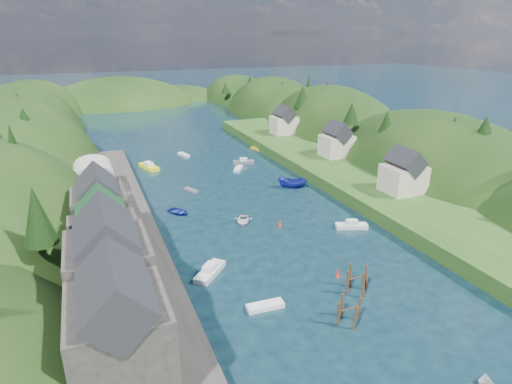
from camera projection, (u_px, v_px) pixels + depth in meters
name	position (u px, v px, depth m)	size (l,w,h in m)	color
ground	(219.00, 177.00, 95.55)	(600.00, 600.00, 0.00)	black
hillside_left	(13.00, 200.00, 104.15)	(44.00, 245.56, 52.00)	black
hillside_right	(331.00, 159.00, 135.74)	(36.00, 245.56, 48.00)	black
far_hills	(145.00, 123.00, 207.41)	(103.00, 68.00, 44.00)	black
hill_trees	(205.00, 117.00, 103.65)	(89.74, 152.41, 12.42)	black
quay_left	(121.00, 252.00, 60.67)	(12.00, 110.00, 2.00)	#2D2B28
terrace_left_grass	(67.00, 260.00, 58.11)	(12.00, 110.00, 2.50)	#234719
quayside_buildings	(108.00, 261.00, 46.03)	(8.00, 35.84, 12.90)	#2D2B28
boat_sheds	(95.00, 184.00, 74.97)	(7.00, 21.00, 7.50)	#2D2D30
terrace_right	(339.00, 172.00, 95.28)	(16.00, 120.00, 2.40)	#234719
right_bank_cottages	(332.00, 142.00, 101.96)	(9.00, 59.24, 8.41)	beige
piling_cluster_near	(348.00, 313.00, 47.10)	(3.07, 2.88, 3.53)	#382314
piling_cluster_far	(357.00, 282.00, 52.74)	(3.30, 3.07, 3.89)	#382314
channel_buoy_near	(338.00, 273.00, 56.26)	(0.70, 0.70, 1.10)	#B9280E
channel_buoy_far	(280.00, 223.00, 71.06)	(0.70, 0.70, 1.10)	#B9280E
moored_boats	(254.00, 207.00, 77.47)	(34.39, 92.72, 2.33)	navy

